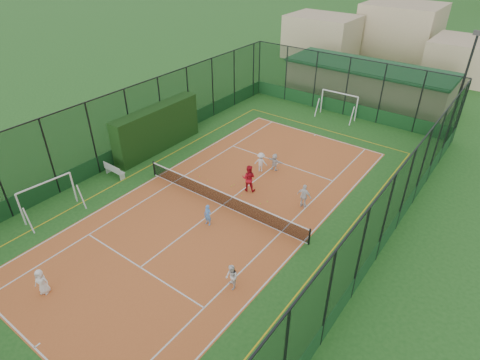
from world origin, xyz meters
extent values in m
plane|color=#20581E|center=(0.00, 0.00, 0.00)|extent=(300.00, 300.00, 0.00)
cube|color=#BA5629|center=(0.00, 0.00, 0.01)|extent=(11.17, 23.97, 0.01)
cube|color=black|center=(-8.30, 2.83, 1.63)|extent=(1.12, 7.44, 3.26)
imported|color=white|center=(-2.28, -10.03, 0.68)|extent=(0.78, 0.70, 1.34)
imported|color=#5597F2|center=(0.48, -1.86, 0.64)|extent=(0.47, 0.32, 1.27)
imported|color=white|center=(4.37, -4.75, 0.67)|extent=(0.82, 0.79, 1.33)
imported|color=white|center=(-0.38, 4.63, 0.70)|extent=(1.01, 0.78, 1.39)
imported|color=white|center=(3.93, 2.76, 0.77)|extent=(0.91, 0.42, 1.52)
imported|color=silver|center=(0.27, 5.32, 0.62)|extent=(1.15, 0.41, 1.22)
imported|color=red|center=(0.30, 2.25, 0.90)|extent=(1.05, 0.95, 1.77)
sphere|color=#CCE033|center=(-3.19, 1.59, 0.04)|extent=(0.07, 0.07, 0.07)
sphere|color=#CCE033|center=(0.35, 1.46, 0.04)|extent=(0.07, 0.07, 0.07)
sphere|color=#CCE033|center=(-2.48, 1.56, 0.04)|extent=(0.07, 0.07, 0.07)
sphere|color=#CCE033|center=(1.97, 1.89, 0.04)|extent=(0.07, 0.07, 0.07)
sphere|color=#CCE033|center=(-0.77, 2.16, 0.04)|extent=(0.07, 0.07, 0.07)
sphere|color=#CCE033|center=(-0.79, 1.93, 0.04)|extent=(0.07, 0.07, 0.07)
sphere|color=#CCE033|center=(1.75, 1.45, 0.04)|extent=(0.07, 0.07, 0.07)
camera|label=1|loc=(12.37, -14.88, 14.12)|focal=30.00mm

